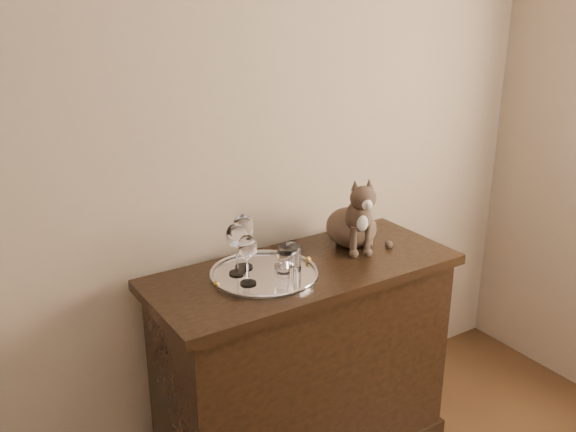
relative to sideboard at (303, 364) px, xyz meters
name	(u,v)px	position (x,y,z in m)	size (l,w,h in m)	color
wall_back	(109,141)	(-0.60, 0.31, 0.93)	(4.00, 0.10, 2.70)	#BBA88C
sideboard	(303,364)	(0.00, 0.00, 0.00)	(1.20, 0.50, 0.85)	black
tray	(264,275)	(-0.17, 0.02, 0.43)	(0.40, 0.40, 0.01)	silver
wine_glass_a	(237,249)	(-0.25, 0.07, 0.53)	(0.08, 0.08, 0.20)	white
wine_glass_b	(243,241)	(-0.20, 0.10, 0.54)	(0.08, 0.08, 0.21)	white
wine_glass_c	(248,260)	(-0.26, -0.02, 0.53)	(0.07, 0.07, 0.19)	silver
tumbler_a	(287,262)	(-0.09, -0.02, 0.47)	(0.07, 0.07, 0.08)	white
tumbler_b	(285,276)	(-0.16, -0.11, 0.47)	(0.07, 0.07, 0.08)	white
tumbler_c	(290,258)	(-0.07, 0.00, 0.48)	(0.08, 0.08, 0.10)	silver
cat	(352,209)	(0.28, 0.08, 0.58)	(0.31, 0.29, 0.31)	#4D3E2E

